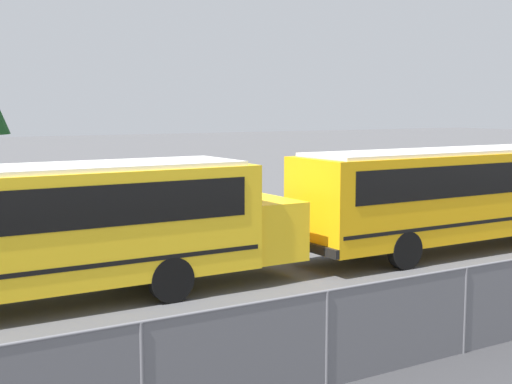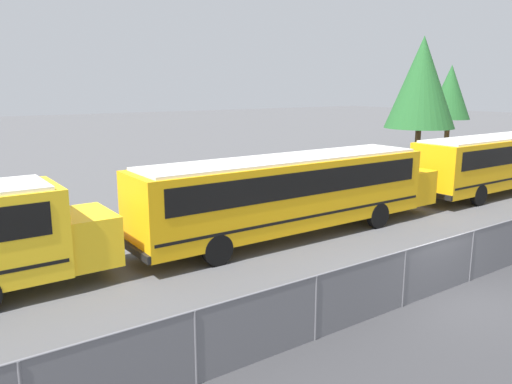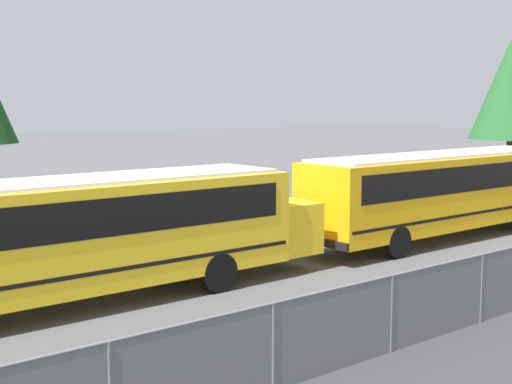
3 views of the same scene
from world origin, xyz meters
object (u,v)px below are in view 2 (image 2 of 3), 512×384
object	(u,v)px
school_bus_4	(504,158)
tree_2	(450,92)
school_bus_3	(294,189)
tree_3	(422,83)

from	to	relation	value
school_bus_4	tree_2	world-z (taller)	tree_2
school_bus_3	tree_2	xyz separation A→B (m)	(28.28, 12.67, 3.30)
school_bus_3	tree_2	distance (m)	31.16
tree_2	tree_3	world-z (taller)	tree_3
school_bus_3	tree_3	size ratio (longest dim) A/B	1.46
school_bus_3	tree_2	size ratio (longest dim) A/B	1.83
school_bus_3	school_bus_4	bearing A→B (deg)	-0.66
school_bus_3	tree_3	world-z (taller)	tree_3
tree_3	school_bus_3	bearing A→B (deg)	-153.73
school_bus_4	tree_2	distance (m)	19.04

